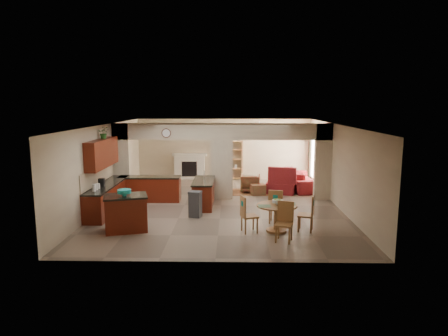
{
  "coord_description": "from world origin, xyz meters",
  "views": [
    {
      "loc": [
        0.37,
        -13.49,
        3.53
      ],
      "look_at": [
        0.09,
        0.3,
        1.27
      ],
      "focal_mm": 32.0,
      "sensor_mm": 36.0,
      "label": 1
    }
  ],
  "objects_px": {
    "kitchen_island": "(126,213)",
    "sofa": "(302,179)",
    "dining_table": "(277,214)",
    "armchair": "(250,183)"
  },
  "relations": [
    {
      "from": "sofa",
      "to": "kitchen_island",
      "type": "bearing_deg",
      "value": 128.33
    },
    {
      "from": "dining_table",
      "to": "armchair",
      "type": "distance_m",
      "value": 5.02
    },
    {
      "from": "dining_table",
      "to": "sofa",
      "type": "distance_m",
      "value": 5.94
    },
    {
      "from": "sofa",
      "to": "dining_table",
      "type": "bearing_deg",
      "value": 157.69
    },
    {
      "from": "dining_table",
      "to": "armchair",
      "type": "height_order",
      "value": "dining_table"
    },
    {
      "from": "armchair",
      "to": "kitchen_island",
      "type": "bearing_deg",
      "value": 57.84
    },
    {
      "from": "kitchen_island",
      "to": "sofa",
      "type": "distance_m",
      "value": 8.18
    },
    {
      "from": "sofa",
      "to": "armchair",
      "type": "bearing_deg",
      "value": 101.97
    },
    {
      "from": "dining_table",
      "to": "armchair",
      "type": "bearing_deg",
      "value": 95.71
    },
    {
      "from": "kitchen_island",
      "to": "armchair",
      "type": "relative_size",
      "value": 1.75
    }
  ]
}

